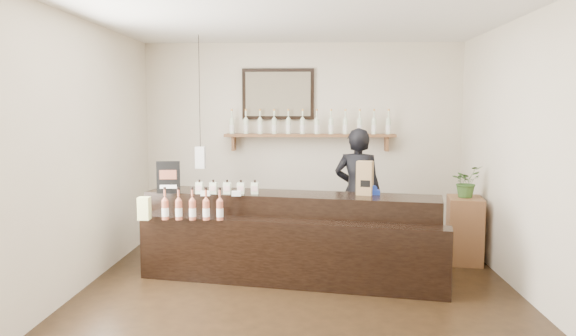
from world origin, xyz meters
The scene contains 10 objects.
ground centered at (0.00, 0.00, 0.00)m, with size 5.00×5.00×0.00m, color black.
room_shell centered at (0.00, 0.00, 1.70)m, with size 5.00×5.00×5.00m.
back_wall_decor centered at (-0.15, 2.37, 1.76)m, with size 2.66×0.96×1.69m.
counter centered at (-0.11, 0.58, 0.43)m, with size 3.36×1.52×1.08m.
promo_sign centered at (-1.47, 0.64, 1.11)m, with size 0.26×0.05×0.36m.
paper_bag centered at (0.72, 0.62, 1.11)m, with size 0.20×0.17×0.37m.
tape_dispenser centered at (0.82, 0.62, 0.97)m, with size 0.13×0.05×0.11m.
side_cabinet centered at (2.00, 1.28, 0.40)m, with size 0.48×0.61×0.80m.
potted_plant centered at (2.00, 1.28, 0.99)m, with size 0.35×0.30×0.38m, color #345923.
shopkeeper centered at (0.72, 1.55, 0.92)m, with size 0.67×0.44×1.85m, color black.
Camera 1 is at (0.13, -5.53, 1.87)m, focal length 35.00 mm.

